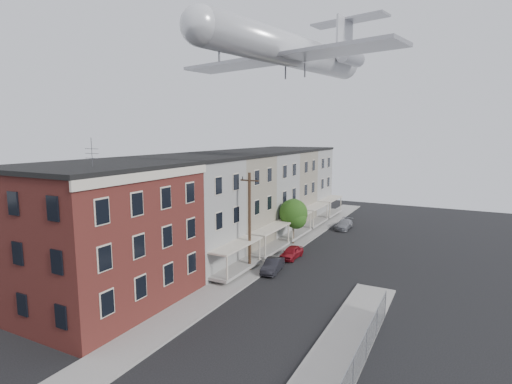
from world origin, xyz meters
TOP-DOWN VIEW (x-y plane):
  - sidewalk_left at (-5.50, 24.00)m, footprint 3.00×62.00m
  - sidewalk_right at (5.50, 6.00)m, footprint 3.00×26.00m
  - curb_left at (-4.05, 24.00)m, footprint 0.15×62.00m
  - curb_right at (4.05, 6.00)m, footprint 0.15×26.00m
  - corner_building at (-12.00, 7.00)m, footprint 10.31×12.30m
  - row_house_a at (-11.96, 16.50)m, footprint 11.98×7.00m
  - row_house_b at (-11.96, 23.50)m, footprint 11.98×7.00m
  - row_house_c at (-11.96, 30.50)m, footprint 11.98×7.00m
  - row_house_d at (-11.96, 37.50)m, footprint 11.98×7.00m
  - row_house_e at (-11.96, 44.50)m, footprint 11.98×7.00m
  - chainlink_fence at (7.00, 5.00)m, footprint 0.06×18.06m
  - utility_pole at (-5.60, 18.00)m, footprint 1.80×0.26m
  - street_tree at (-5.27, 27.92)m, footprint 3.22×3.20m
  - car_near at (-3.60, 23.16)m, footprint 1.51×3.59m
  - car_mid at (-3.60, 18.66)m, footprint 1.78×3.83m
  - car_far at (-2.22, 37.91)m, footprint 1.71×4.18m
  - airplane at (-3.95, 23.74)m, footprint 22.78×26.03m

SIDE VIEW (x-z plane):
  - sidewalk_left at x=-5.50m, z-range 0.00..0.12m
  - sidewalk_right at x=5.50m, z-range 0.00..0.12m
  - curb_left at x=-4.05m, z-range 0.00..0.14m
  - curb_right at x=4.05m, z-range 0.00..0.14m
  - car_far at x=-2.22m, z-range 0.00..1.21m
  - car_mid at x=-3.60m, z-range 0.00..1.21m
  - car_near at x=-3.60m, z-range 0.00..1.21m
  - chainlink_fence at x=7.00m, z-range 0.05..1.95m
  - street_tree at x=-5.27m, z-range 0.85..6.05m
  - utility_pole at x=-5.60m, z-range 0.17..9.17m
  - row_house_a at x=-11.96m, z-range -0.02..10.28m
  - row_house_b at x=-11.96m, z-range -0.02..10.28m
  - row_house_c at x=-11.96m, z-range -0.02..10.28m
  - row_house_d at x=-11.96m, z-range -0.02..10.28m
  - row_house_e at x=-11.96m, z-range -0.02..10.28m
  - corner_building at x=-12.00m, z-range -0.91..11.24m
  - airplane at x=-3.95m, z-range 16.42..23.90m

